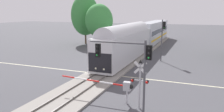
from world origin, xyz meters
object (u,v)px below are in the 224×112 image
commuter_train (143,35)px  crossing_signal_mast (140,79)px  pine_left_background (85,15)px  crossing_gate_near (117,85)px  traffic_signal_near_right (128,58)px  traffic_signal_far_side (163,34)px  oak_behind_train (99,21)px

commuter_train → crossing_signal_mast: commuter_train is taller
pine_left_background → commuter_train: bearing=-13.7°
crossing_gate_near → traffic_signal_near_right: traffic_signal_near_right is taller
commuter_train → traffic_signal_far_side: 9.87m
crossing_gate_near → traffic_signal_near_right: size_ratio=1.22×
crossing_gate_near → crossing_signal_mast: bearing=-14.8°
commuter_train → crossing_signal_mast: size_ratio=11.09×
oak_behind_train → pine_left_background: size_ratio=0.80×
crossing_gate_near → traffic_signal_near_right: bearing=-48.4°
crossing_signal_mast → oak_behind_train: size_ratio=0.43×
traffic_signal_far_side → oak_behind_train: size_ratio=0.69×
crossing_gate_near → traffic_signal_far_side: bearing=86.8°
traffic_signal_far_side → crossing_gate_near: bearing=-93.2°
pine_left_background → traffic_signal_near_right: bearing=-56.8°
crossing_signal_mast → oak_behind_train: oak_behind_train is taller
commuter_train → pine_left_background: (-14.03, 3.42, 3.63)m
traffic_signal_far_side → oak_behind_train: 16.69m
commuter_train → traffic_signal_far_side: bearing=-59.0°
commuter_train → crossing_signal_mast: bearing=-76.5°
crossing_gate_near → traffic_signal_far_side: size_ratio=1.07×
crossing_signal_mast → traffic_signal_near_right: 2.09m
traffic_signal_near_right → oak_behind_train: (-14.63, 26.64, 1.38)m
commuter_train → pine_left_background: pine_left_background is taller
traffic_signal_near_right → commuter_train: bearing=101.7°
crossing_gate_near → oak_behind_train: (-13.29, 25.13, 3.99)m
crossing_signal_mast → traffic_signal_near_right: size_ratio=0.70×
commuter_train → oak_behind_train: oak_behind_train is taller
crossing_signal_mast → traffic_signal_near_right: traffic_signal_near_right is taller
traffic_signal_near_right → pine_left_background: bearing=123.2°
crossing_gate_near → traffic_signal_near_right: 3.30m
traffic_signal_far_side → traffic_signal_near_right: 17.97m
pine_left_background → oak_behind_train: bearing=-32.9°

